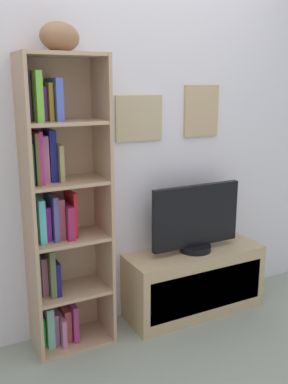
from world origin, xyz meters
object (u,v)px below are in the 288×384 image
object	(u,v)px
football	(60,37)
television	(196,219)
bookshelf	(58,212)
tv_stand	(194,281)

from	to	relation	value
football	television	world-z (taller)	football
bookshelf	tv_stand	distance (m)	1.13
tv_stand	television	xyz separation A→B (m)	(-0.00, 0.00, 0.46)
bookshelf	football	distance (m)	0.98
bookshelf	football	world-z (taller)	football
bookshelf	television	xyz separation A→B (m)	(0.94, -0.06, -0.17)
football	tv_stand	size ratio (longest dim) A/B	0.28
football	television	distance (m)	1.45
tv_stand	television	distance (m)	0.46
tv_stand	television	world-z (taller)	television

